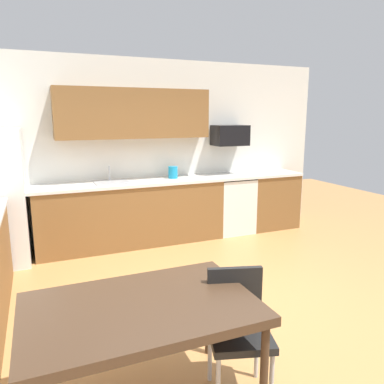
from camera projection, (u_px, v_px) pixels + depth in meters
ground_plane at (232, 312)px, 3.63m from camera, size 12.00×12.00×0.00m
wall_back at (151, 150)px, 5.75m from camera, size 5.80×0.10×2.70m
cabinet_run_back at (132, 215)px, 5.46m from camera, size 2.69×0.60×0.90m
cabinet_run_back_right at (269, 201)px, 6.36m from camera, size 0.86×0.60×0.90m
countertop_back at (158, 181)px, 5.52m from camera, size 4.80×0.64×0.04m
upper_cabinets_back at (134, 114)px, 5.33m from camera, size 2.20×0.34×0.70m
oven_range at (231, 204)px, 6.08m from camera, size 0.60×0.60×0.91m
microwave at (230, 135)px, 5.95m from camera, size 0.54×0.36×0.32m
sink_basin at (112, 187)px, 5.27m from camera, size 0.48×0.40×0.14m
sink_faucet at (109, 174)px, 5.40m from camera, size 0.02×0.02×0.24m
dining_table at (141, 313)px, 2.27m from camera, size 1.40×0.90×0.75m
chair_near_table at (237, 322)px, 2.51m from camera, size 0.50×0.50×0.85m
kettle at (173, 173)px, 5.64m from camera, size 0.14×0.14×0.20m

